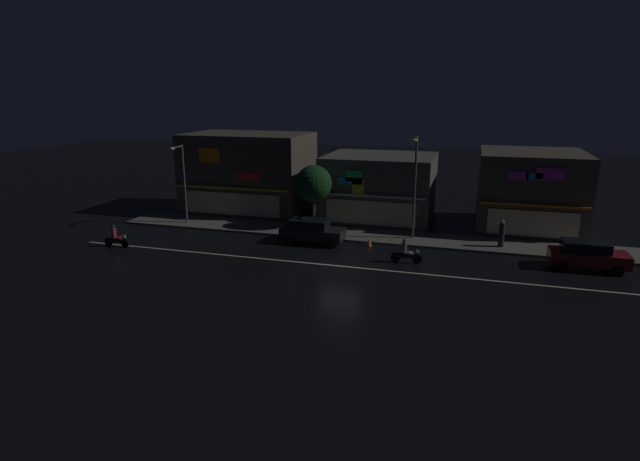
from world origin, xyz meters
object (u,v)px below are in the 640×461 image
at_px(streetlamp_mid, 415,179).
at_px(parked_car_near_kerb, 587,255).
at_px(pedestrian_on_sidewalk, 502,234).
at_px(motorcycle_lead, 116,238).
at_px(parked_car_trailing, 312,231).
at_px(traffic_cone, 369,242).
at_px(streetlamp_west, 182,177).
at_px(motorcycle_following, 406,253).

bearing_deg(streetlamp_mid, parked_car_near_kerb, -16.46).
relative_size(pedestrian_on_sidewalk, motorcycle_lead, 0.95).
relative_size(streetlamp_mid, parked_car_trailing, 1.65).
bearing_deg(traffic_cone, motorcycle_lead, -162.71).
relative_size(parked_car_near_kerb, motorcycle_lead, 2.26).
bearing_deg(traffic_cone, parked_car_near_kerb, -4.20).
distance_m(pedestrian_on_sidewalk, motorcycle_lead, 25.73).
bearing_deg(traffic_cone, streetlamp_west, 173.84).
distance_m(streetlamp_west, streetlamp_mid, 17.62).
xyz_separation_m(streetlamp_mid, traffic_cone, (-2.61, -2.15, -4.05)).
height_order(pedestrian_on_sidewalk, motorcycle_following, pedestrian_on_sidewalk).
bearing_deg(streetlamp_west, parked_car_near_kerb, -5.24).
relative_size(streetlamp_mid, pedestrian_on_sidewalk, 3.93).
height_order(streetlamp_west, parked_car_near_kerb, streetlamp_west).
distance_m(motorcycle_lead, motorcycle_following, 19.22).
bearing_deg(parked_car_near_kerb, streetlamp_west, 174.76).
bearing_deg(streetlamp_west, traffic_cone, -6.16).
xyz_separation_m(motorcycle_lead, motorcycle_following, (19.09, 2.22, 0.00)).
relative_size(streetlamp_west, pedestrian_on_sidewalk, 3.36).
bearing_deg(motorcycle_following, streetlamp_west, 167.37).
bearing_deg(motorcycle_following, parked_car_near_kerb, 11.77).
height_order(parked_car_near_kerb, motorcycle_lead, parked_car_near_kerb).
bearing_deg(parked_car_trailing, streetlamp_west, 169.31).
height_order(streetlamp_west, pedestrian_on_sidewalk, streetlamp_west).
relative_size(parked_car_trailing, motorcycle_lead, 2.26).
height_order(pedestrian_on_sidewalk, traffic_cone, pedestrian_on_sidewalk).
relative_size(streetlamp_west, motorcycle_following, 3.19).
bearing_deg(pedestrian_on_sidewalk, motorcycle_lead, 138.63).
height_order(streetlamp_mid, motorcycle_lead, streetlamp_mid).
bearing_deg(pedestrian_on_sidewalk, motorcycle_following, 162.81).
distance_m(pedestrian_on_sidewalk, parked_car_near_kerb, 5.47).
distance_m(pedestrian_on_sidewalk, traffic_cone, 8.74).
bearing_deg(traffic_cone, parked_car_trailing, -173.15).
relative_size(streetlamp_west, parked_car_near_kerb, 1.41).
distance_m(streetlamp_west, parked_car_trailing, 11.64).
distance_m(parked_car_near_kerb, motorcycle_lead, 29.72).
height_order(parked_car_near_kerb, motorcycle_following, parked_car_near_kerb).
height_order(streetlamp_mid, parked_car_trailing, streetlamp_mid).
relative_size(streetlamp_west, traffic_cone, 11.02).
bearing_deg(motorcycle_lead, streetlamp_west, -93.73).
height_order(streetlamp_mid, motorcycle_following, streetlamp_mid).
xyz_separation_m(streetlamp_west, motorcycle_following, (17.81, -4.47, -3.15)).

